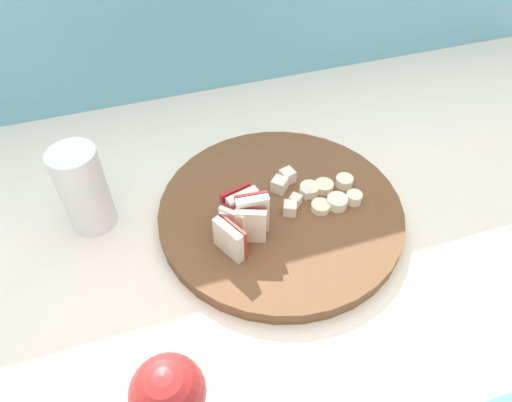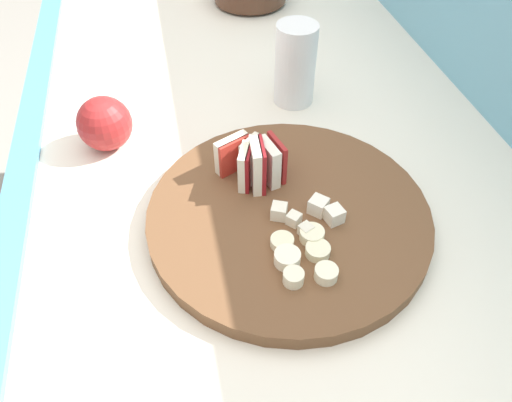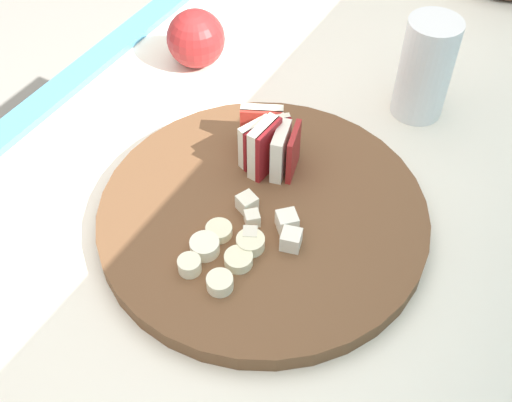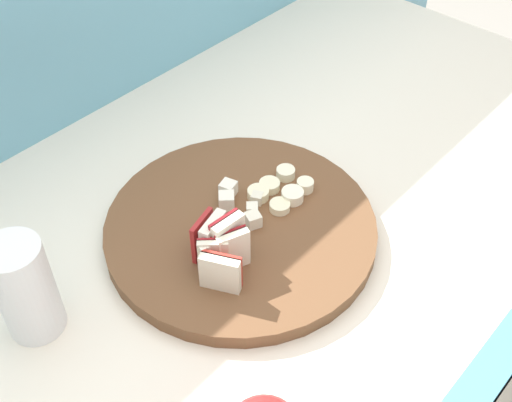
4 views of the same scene
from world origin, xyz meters
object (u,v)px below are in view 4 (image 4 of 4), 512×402
apple_wedge_fan (221,250)px  small_jar (25,289)px  cutting_board (242,229)px  banana_slice_rows (281,190)px  apple_dice_pile (239,202)px

apple_wedge_fan → small_jar: size_ratio=0.63×
cutting_board → banana_slice_rows: size_ratio=4.22×
apple_dice_pile → small_jar: small_jar is taller
apple_dice_pile → banana_slice_rows: bearing=-23.0°
apple_wedge_fan → small_jar: bearing=150.7°
cutting_board → small_jar: small_jar is taller
apple_wedge_fan → cutting_board: bearing=22.8°
cutting_board → apple_dice_pile: apple_dice_pile is taller
apple_wedge_fan → small_jar: 0.22m
apple_wedge_fan → banana_slice_rows: (0.14, 0.03, -0.02)m
banana_slice_rows → small_jar: bearing=166.6°
cutting_board → apple_dice_pile: 0.04m
banana_slice_rows → cutting_board: bearing=179.6°
cutting_board → banana_slice_rows: (0.08, -0.00, 0.02)m
small_jar → cutting_board: bearing=-17.0°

